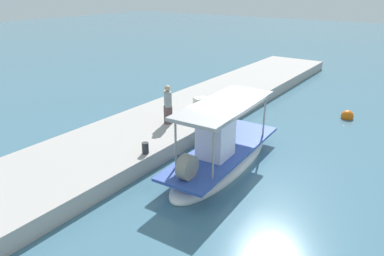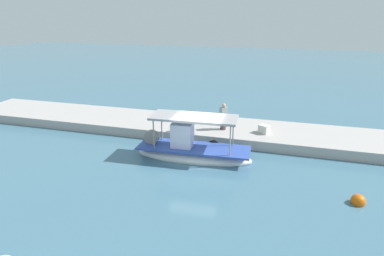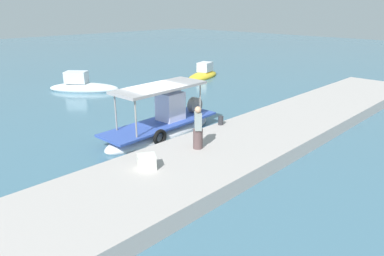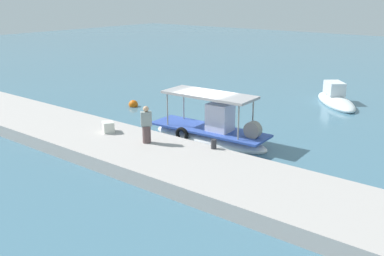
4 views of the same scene
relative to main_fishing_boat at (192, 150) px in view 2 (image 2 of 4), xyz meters
name	(u,v)px [view 2 (image 2 of 4)]	position (x,y,z in m)	size (l,w,h in m)	color
ground_plane	(197,161)	(-0.37, 0.34, -0.43)	(120.00, 120.00, 0.00)	#436E84
dock_quay	(214,130)	(-0.37, -3.92, -0.13)	(36.00, 4.15, 0.60)	#AFA7A3
main_fishing_boat	(192,150)	(0.00, 0.00, 0.00)	(6.39, 2.12, 2.73)	white
fisherman_near_bollard	(223,118)	(-1.08, -3.32, 0.92)	(0.52, 0.52, 1.67)	brown
mooring_bollard	(175,128)	(1.71, -2.12, 0.37)	(0.24, 0.24, 0.41)	#2D2D33
cargo_crate	(264,129)	(-3.59, -3.34, 0.42)	(0.61, 0.49, 0.50)	silver
marker_buoy	(358,201)	(-7.88, 2.49, -0.31)	(0.60, 0.60, 0.60)	orange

